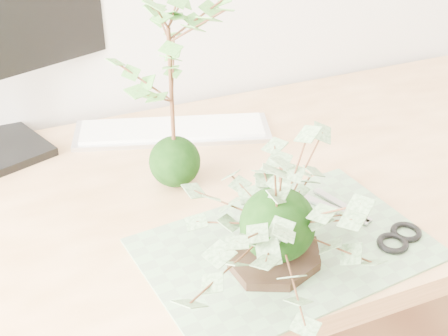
{
  "coord_description": "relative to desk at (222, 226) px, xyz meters",
  "views": [
    {
      "loc": [
        -0.33,
        0.37,
        1.36
      ],
      "look_at": [
        0.0,
        1.14,
        0.84
      ],
      "focal_mm": 50.0,
      "sensor_mm": 36.0,
      "label": 1
    }
  ],
  "objects": [
    {
      "name": "scissors",
      "position": [
        0.18,
        -0.23,
        0.1
      ],
      "size": [
        0.11,
        0.21,
        0.01
      ],
      "rotation": [
        0.0,
        0.0,
        0.39
      ],
      "color": "gray",
      "rests_on": "cutting_mat"
    },
    {
      "name": "desk",
      "position": [
        0.0,
        0.0,
        0.0
      ],
      "size": [
        1.6,
        0.7,
        0.74
      ],
      "color": "tan",
      "rests_on": "ground_plane"
    },
    {
      "name": "stone_dish",
      "position": [
        -0.01,
        -0.23,
        0.1
      ],
      "size": [
        0.21,
        0.21,
        0.01
      ],
      "primitive_type": "cylinder",
      "rotation": [
        0.0,
        0.0,
        0.36
      ],
      "color": "black",
      "rests_on": "cutting_mat"
    },
    {
      "name": "maple_kokedama",
      "position": [
        -0.07,
        0.04,
        0.36
      ],
      "size": [
        0.23,
        0.23,
        0.38
      ],
      "rotation": [
        0.0,
        0.0,
        0.16
      ],
      "color": "black",
      "rests_on": "desk"
    },
    {
      "name": "keyboard",
      "position": [
        -0.02,
        0.23,
        0.1
      ],
      "size": [
        0.42,
        0.23,
        0.02
      ],
      "rotation": [
        0.0,
        0.0,
        -0.31
      ],
      "color": "silver",
      "rests_on": "desk"
    },
    {
      "name": "ivy_kokedama",
      "position": [
        -0.01,
        -0.23,
        0.22
      ],
      "size": [
        0.37,
        0.37,
        0.22
      ],
      "rotation": [
        0.0,
        0.0,
        0.21
      ],
      "color": "black",
      "rests_on": "stone_dish"
    },
    {
      "name": "cutting_mat",
      "position": [
        0.02,
        -0.2,
        0.09
      ],
      "size": [
        0.46,
        0.33,
        0.0
      ],
      "primitive_type": "cube",
      "rotation": [
        0.0,
        0.0,
        0.11
      ],
      "color": "#617A5A",
      "rests_on": "desk"
    }
  ]
}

